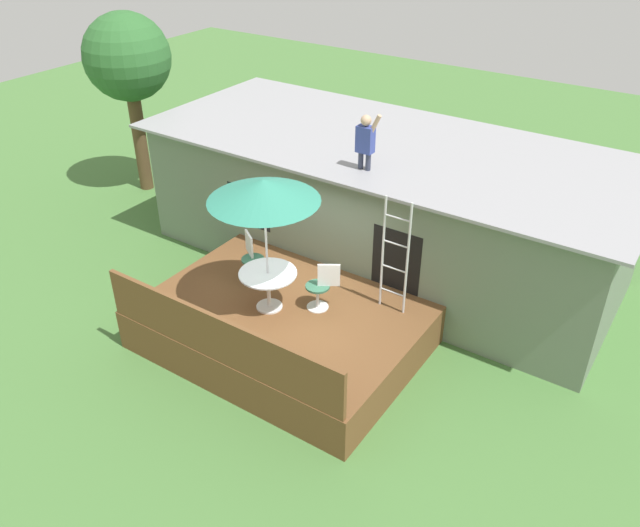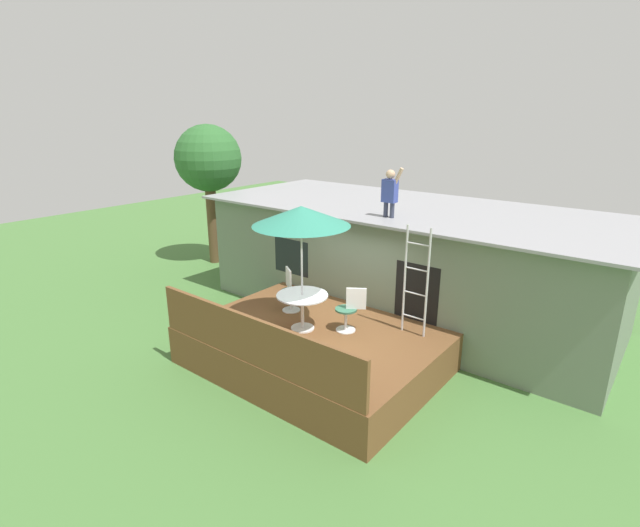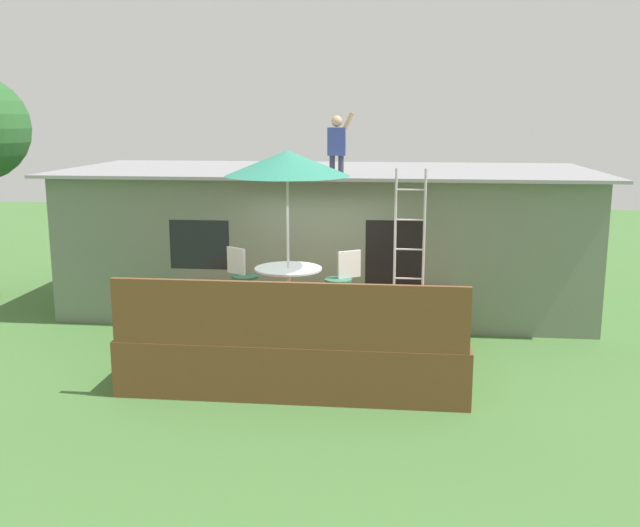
{
  "view_description": "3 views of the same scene",
  "coord_description": "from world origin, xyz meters",
  "px_view_note": "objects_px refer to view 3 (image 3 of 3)",
  "views": [
    {
      "loc": [
        5.82,
        -7.59,
        7.65
      ],
      "look_at": [
        0.15,
        0.88,
        1.31
      ],
      "focal_mm": 35.94,
      "sensor_mm": 36.0,
      "label": 1
    },
    {
      "loc": [
        5.53,
        -6.89,
        5.01
      ],
      "look_at": [
        -0.32,
        0.48,
        2.01
      ],
      "focal_mm": 26.55,
      "sensor_mm": 36.0,
      "label": 2
    },
    {
      "loc": [
        1.46,
        -10.99,
        3.85
      ],
      "look_at": [
        0.13,
        0.95,
        1.39
      ],
      "focal_mm": 40.59,
      "sensor_mm": 36.0,
      "label": 3
    }
  ],
  "objects_px": {
    "patio_chair_right": "(342,280)",
    "patio_umbrella": "(287,163)",
    "step_ladder": "(410,235)",
    "patio_table": "(288,278)",
    "patio_chair_left": "(242,276)",
    "person_figure": "(337,141)"
  },
  "relations": [
    {
      "from": "patio_chair_right",
      "to": "patio_umbrella",
      "type": "bearing_deg",
      "value": 0.0
    },
    {
      "from": "patio_umbrella",
      "to": "step_ladder",
      "type": "height_order",
      "value": "patio_umbrella"
    },
    {
      "from": "patio_table",
      "to": "step_ladder",
      "type": "xyz_separation_m",
      "value": [
        1.87,
        1.21,
        0.51
      ]
    },
    {
      "from": "patio_umbrella",
      "to": "patio_chair_right",
      "type": "distance_m",
      "value": 2.12
    },
    {
      "from": "patio_umbrella",
      "to": "patio_chair_left",
      "type": "xyz_separation_m",
      "value": [
        -0.87,
        0.6,
        -1.89
      ]
    },
    {
      "from": "patio_table",
      "to": "step_ladder",
      "type": "relative_size",
      "value": 0.47
    },
    {
      "from": "step_ladder",
      "to": "person_figure",
      "type": "bearing_deg",
      "value": 139.08
    },
    {
      "from": "step_ladder",
      "to": "patio_chair_left",
      "type": "relative_size",
      "value": 2.39
    },
    {
      "from": "step_ladder",
      "to": "person_figure",
      "type": "relative_size",
      "value": 1.98
    },
    {
      "from": "patio_umbrella",
      "to": "patio_table",
      "type": "bearing_deg",
      "value": -45.0
    },
    {
      "from": "patio_umbrella",
      "to": "person_figure",
      "type": "height_order",
      "value": "person_figure"
    },
    {
      "from": "person_figure",
      "to": "patio_chair_left",
      "type": "bearing_deg",
      "value": -128.77
    },
    {
      "from": "patio_umbrella",
      "to": "patio_chair_left",
      "type": "relative_size",
      "value": 2.76
    },
    {
      "from": "step_ladder",
      "to": "patio_chair_left",
      "type": "height_order",
      "value": "step_ladder"
    },
    {
      "from": "patio_chair_left",
      "to": "patio_chair_right",
      "type": "height_order",
      "value": "same"
    },
    {
      "from": "patio_chair_left",
      "to": "patio_chair_right",
      "type": "distance_m",
      "value": 1.67
    },
    {
      "from": "patio_table",
      "to": "patio_chair_left",
      "type": "relative_size",
      "value": 1.13
    },
    {
      "from": "patio_table",
      "to": "patio_umbrella",
      "type": "distance_m",
      "value": 1.76
    },
    {
      "from": "patio_chair_right",
      "to": "patio_table",
      "type": "bearing_deg",
      "value": 0.0
    },
    {
      "from": "patio_chair_left",
      "to": "step_ladder",
      "type": "bearing_deg",
      "value": 47.25
    },
    {
      "from": "patio_umbrella",
      "to": "person_figure",
      "type": "relative_size",
      "value": 2.29
    },
    {
      "from": "patio_table",
      "to": "patio_umbrella",
      "type": "xyz_separation_m",
      "value": [
        -0.0,
        0.0,
        1.76
      ]
    }
  ]
}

